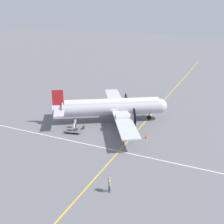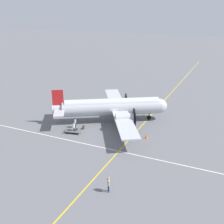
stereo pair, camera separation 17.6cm
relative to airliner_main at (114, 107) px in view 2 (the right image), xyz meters
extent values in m
plane|color=slate|center=(0.20, -0.34, -2.45)|extent=(300.00, 300.00, 0.00)
cube|color=gold|center=(0.20, 4.68, -2.45)|extent=(120.00, 0.16, 0.01)
cube|color=silver|center=(9.06, -0.34, -2.45)|extent=(0.16, 120.00, 0.01)
cylinder|color=silver|center=(0.20, -0.34, -0.13)|extent=(10.24, 14.73, 2.44)
cylinder|color=silver|center=(0.20, -0.34, 0.54)|extent=(9.21, 13.70, 1.71)
sphere|color=silver|center=(-3.87, 6.40, -0.13)|extent=(2.32, 2.32, 2.32)
cylinder|color=silver|center=(4.28, -7.07, -0.01)|extent=(2.74, 3.32, 1.34)
cube|color=red|center=(4.57, -7.56, 1.70)|extent=(1.01, 1.55, 2.81)
cube|color=silver|center=(4.47, -7.40, 0.11)|extent=(6.92, 5.02, 0.10)
cube|color=silver|center=(-0.39, 0.65, -0.44)|extent=(20.44, 13.71, 0.20)
cylinder|color=silver|center=(-3.79, -1.09, -0.42)|extent=(2.54, 3.00, 1.34)
cylinder|color=black|center=(-4.55, 0.18, -0.42)|extent=(2.44, 1.49, 2.82)
sphere|color=black|center=(-4.62, 0.29, -0.42)|extent=(0.47, 0.47, 0.47)
cylinder|color=silver|center=(2.72, 2.85, -0.42)|extent=(2.54, 3.00, 1.34)
cylinder|color=black|center=(1.96, 4.11, -0.42)|extent=(2.44, 1.49, 2.82)
sphere|color=black|center=(1.89, 4.23, -0.42)|extent=(0.47, 0.47, 0.47)
cylinder|color=#4C4C51|center=(-3.65, -1.32, -1.43)|extent=(0.18, 0.18, 0.95)
cylinder|color=black|center=(-3.65, -1.32, -1.90)|extent=(0.83, 1.10, 1.10)
cylinder|color=#4C4C51|center=(2.86, 2.62, -1.43)|extent=(0.18, 0.18, 0.95)
cylinder|color=black|center=(2.86, 2.62, -1.90)|extent=(0.83, 1.10, 1.10)
cylinder|color=#4C4C51|center=(-2.98, 4.92, -1.67)|extent=(0.14, 0.14, 0.87)
cylinder|color=black|center=(-2.98, 4.92, -2.10)|extent=(0.52, 0.69, 0.70)
cylinder|color=navy|center=(17.33, 7.15, -2.04)|extent=(0.12, 0.12, 0.82)
cylinder|color=navy|center=(17.14, 7.00, -2.04)|extent=(0.12, 0.12, 0.82)
cube|color=beige|center=(17.23, 7.07, -1.32)|extent=(0.43, 0.39, 0.62)
sphere|color=tan|center=(17.23, 7.07, -0.87)|extent=(0.27, 0.27, 0.27)
cylinder|color=beige|center=(17.43, 7.23, -1.35)|extent=(0.10, 0.10, 0.59)
cylinder|color=beige|center=(17.04, 6.92, -1.35)|extent=(0.10, 0.10, 0.59)
cube|color=navy|center=(17.30, 7.00, -1.25)|extent=(0.05, 0.04, 0.40)
cylinder|color=#2D2D33|center=(6.67, -3.56, -2.05)|extent=(0.12, 0.12, 0.80)
cylinder|color=#2D2D33|center=(6.44, -3.63, -2.05)|extent=(0.12, 0.12, 0.80)
cube|color=white|center=(6.56, -3.60, -1.36)|extent=(0.42, 0.28, 0.60)
sphere|color=tan|center=(6.56, -3.60, -0.93)|extent=(0.27, 0.27, 0.27)
cylinder|color=white|center=(6.78, -3.53, -1.39)|extent=(0.09, 0.09, 0.57)
cylinder|color=white|center=(6.33, -3.66, -1.39)|extent=(0.09, 0.09, 0.57)
cylinder|color=#2D2D33|center=(6.56, -3.60, -0.81)|extent=(0.34, 0.34, 0.07)
cylinder|color=#2D2D33|center=(5.07, -4.33, -2.06)|extent=(0.11, 0.11, 0.78)
cylinder|color=#2D2D33|center=(4.86, -4.40, -2.06)|extent=(0.11, 0.11, 0.78)
cube|color=silver|center=(4.97, -4.36, -1.38)|extent=(0.41, 0.28, 0.58)
sphere|color=#8C6647|center=(4.97, -4.36, -0.96)|extent=(0.26, 0.26, 0.26)
cylinder|color=silver|center=(5.19, -4.29, -1.41)|extent=(0.09, 0.09, 0.56)
cylinder|color=silver|center=(4.74, -4.43, -1.41)|extent=(0.09, 0.09, 0.56)
cylinder|color=#2D2D33|center=(4.97, -4.36, -0.85)|extent=(0.34, 0.34, 0.06)
cube|color=#232328|center=(6.28, -3.36, -2.18)|extent=(0.50, 0.12, 0.54)
cube|color=black|center=(6.28, -3.36, -1.88)|extent=(0.18, 0.09, 0.02)
cube|color=#47331E|center=(4.87, -2.98, -2.18)|extent=(0.46, 0.16, 0.54)
cube|color=#312315|center=(4.87, -2.98, -1.88)|extent=(0.17, 0.11, 0.02)
cube|color=#56565B|center=(6.74, -3.66, -2.15)|extent=(1.53, 2.42, 0.04)
cube|color=#56565B|center=(6.97, -4.73, -1.91)|extent=(1.06, 0.27, 0.04)
cylinder|color=#56565B|center=(6.47, -4.83, -2.02)|extent=(0.04, 0.04, 0.22)
cylinder|color=#56565B|center=(7.47, -4.62, -2.02)|extent=(0.04, 0.04, 0.22)
cylinder|color=black|center=(6.14, -2.92, -2.31)|extent=(0.12, 0.29, 0.28)
cylinder|color=black|center=(6.98, -2.73, -2.31)|extent=(0.12, 0.29, 0.28)
cylinder|color=black|center=(6.50, -4.58, -2.31)|extent=(0.12, 0.29, 0.28)
cylinder|color=black|center=(7.34, -4.40, -2.31)|extent=(0.12, 0.29, 0.28)
cube|color=orange|center=(3.85, 6.70, -2.44)|extent=(0.45, 0.45, 0.03)
cone|color=orange|center=(3.85, 6.70, -2.16)|extent=(0.38, 0.38, 0.60)
camera|label=1|loc=(38.70, 17.10, 15.12)|focal=45.00mm
camera|label=2|loc=(38.63, 17.26, 15.12)|focal=45.00mm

